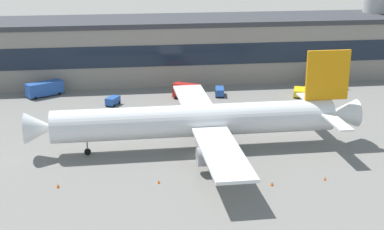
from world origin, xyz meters
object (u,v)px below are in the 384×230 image
at_px(airliner, 200,120).
at_px(fuel_truck, 45,88).
at_px(pushback_tractor, 300,92).
at_px(stair_truck, 186,91).
at_px(traffic_cone_1, 58,186).
at_px(catering_truck, 325,79).
at_px(follow_me_car, 220,91).
at_px(baggage_tug, 113,100).
at_px(traffic_cone_3, 325,178).
at_px(traffic_cone_0, 272,184).
at_px(traffic_cone_2, 159,182).

height_order(airliner, fuel_truck, airliner).
bearing_deg(fuel_truck, airliner, -51.00).
bearing_deg(pushback_tractor, fuel_truck, 172.26).
bearing_deg(fuel_truck, pushback_tractor, -7.74).
xyz_separation_m(stair_truck, traffic_cone_1, (-24.57, -44.14, -1.66)).
height_order(pushback_tractor, catering_truck, catering_truck).
xyz_separation_m(follow_me_car, baggage_tug, (-24.61, -4.28, -0.00)).
relative_size(fuel_truck, stair_truck, 1.36).
relative_size(airliner, traffic_cone_3, 104.22).
relative_size(baggage_tug, traffic_cone_0, 6.44).
height_order(traffic_cone_0, traffic_cone_2, traffic_cone_0).
relative_size(airliner, follow_me_car, 12.54).
xyz_separation_m(follow_me_car, catering_truck, (26.71, 3.37, 1.20)).
bearing_deg(stair_truck, traffic_cone_3, -71.29).
bearing_deg(traffic_cone_0, stair_truck, 98.66).
distance_m(airliner, stair_truck, 31.38).
height_order(baggage_tug, traffic_cone_0, baggage_tug).
bearing_deg(stair_truck, pushback_tractor, -2.54).
distance_m(airliner, fuel_truck, 48.96).
relative_size(fuel_truck, traffic_cone_3, 15.49).
bearing_deg(traffic_cone_1, airliner, 29.08).
height_order(traffic_cone_0, traffic_cone_1, traffic_cone_0).
bearing_deg(traffic_cone_3, traffic_cone_0, -174.43).
xyz_separation_m(fuel_truck, traffic_cone_2, (22.45, -51.34, -1.61)).
height_order(pushback_tractor, traffic_cone_1, pushback_tractor).
bearing_deg(fuel_truck, traffic_cone_2, -66.38).
relative_size(airliner, baggage_tug, 14.11).
height_order(follow_me_car, traffic_cone_2, follow_me_car).
bearing_deg(traffic_cone_3, pushback_tractor, 76.88).
relative_size(airliner, traffic_cone_1, 92.01).
bearing_deg(follow_me_car, traffic_cone_0, -91.02).
height_order(fuel_truck, traffic_cone_1, fuel_truck).
height_order(baggage_tug, traffic_cone_1, baggage_tug).
distance_m(stair_truck, traffic_cone_2, 45.61).
distance_m(traffic_cone_0, traffic_cone_1, 32.01).
bearing_deg(traffic_cone_1, traffic_cone_0, -6.20).
relative_size(catering_truck, stair_truck, 1.13).
xyz_separation_m(fuel_truck, traffic_cone_3, (47.85, -53.53, -1.60)).
relative_size(follow_me_car, traffic_cone_1, 7.34).
distance_m(baggage_tug, catering_truck, 51.91).
distance_m(fuel_truck, pushback_tractor, 59.02).
distance_m(baggage_tug, traffic_cone_0, 50.86).
bearing_deg(stair_truck, airliner, -92.34).
distance_m(fuel_truck, baggage_tug, 18.17).
bearing_deg(traffic_cone_2, traffic_cone_1, 178.39).
bearing_deg(traffic_cone_0, catering_truck, 62.34).
relative_size(follow_me_car, baggage_tug, 1.13).
distance_m(follow_me_car, baggage_tug, 24.98).
bearing_deg(fuel_truck, stair_truck, -11.95).
distance_m(follow_me_car, traffic_cone_1, 56.29).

